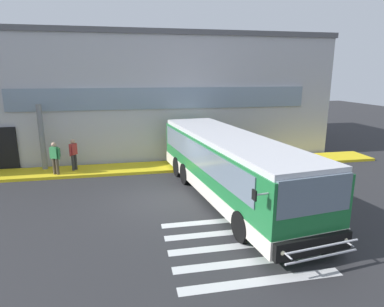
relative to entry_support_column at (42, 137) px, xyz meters
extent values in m
cube|color=#2B2B2D|center=(5.68, -5.40, -1.90)|extent=(80.00, 90.00, 0.02)
cube|color=silver|center=(7.68, -11.40, -1.89)|extent=(4.40, 0.36, 0.01)
cube|color=silver|center=(7.68, -10.50, -1.89)|extent=(4.40, 0.36, 0.01)
cube|color=silver|center=(7.68, -9.60, -1.89)|extent=(4.40, 0.36, 0.01)
cube|color=silver|center=(7.68, -8.70, -1.89)|extent=(4.40, 0.36, 0.01)
cube|color=silver|center=(7.68, -7.80, -1.89)|extent=(4.40, 0.36, 0.01)
cube|color=#B7B7BC|center=(5.68, 6.60, 1.75)|extent=(22.99, 12.00, 7.27)
cube|color=#56565B|center=(5.68, 6.60, 5.53)|extent=(23.19, 12.20, 0.30)
cube|color=black|center=(-2.32, 0.55, -0.69)|extent=(1.80, 0.16, 2.40)
cube|color=gray|center=(6.68, 0.56, 1.91)|extent=(16.99, 0.10, 1.20)
cube|color=yellow|center=(5.68, -0.60, -1.82)|extent=(26.99, 2.00, 0.15)
cylinder|color=slate|center=(0.00, 0.00, 0.00)|extent=(0.28, 0.28, 3.48)
cube|color=#1E7238|center=(8.57, -5.55, -0.47)|extent=(3.92, 11.10, 2.15)
cube|color=silver|center=(8.57, -5.55, -1.27)|extent=(3.97, 11.14, 0.55)
cube|color=silver|center=(8.57, -5.55, 0.71)|extent=(3.80, 10.89, 0.20)
cube|color=slate|center=(9.26, -10.89, 0.13)|extent=(2.35, 0.42, 1.05)
cube|color=slate|center=(9.82, -5.09, 0.03)|extent=(1.28, 9.59, 0.95)
cube|color=slate|center=(7.25, -5.42, 0.03)|extent=(1.28, 9.59, 0.95)
cube|color=black|center=(9.26, -10.89, 0.49)|extent=(2.15, 0.38, 0.28)
cube|color=black|center=(9.28, -11.02, -1.26)|extent=(2.46, 0.51, 0.52)
sphere|color=beige|center=(10.30, -10.93, -1.24)|extent=(0.18, 0.18, 0.18)
sphere|color=beige|center=(8.27, -11.19, -1.24)|extent=(0.18, 0.18, 0.18)
cylinder|color=#B7B7BF|center=(7.75, -10.88, 0.28)|extent=(0.40, 0.10, 0.05)
cube|color=black|center=(7.55, -10.91, 0.28)|extent=(0.07, 0.20, 0.28)
cylinder|color=black|center=(10.20, -9.00, -1.39)|extent=(0.43, 1.03, 1.00)
cylinder|color=black|center=(7.87, -9.30, -1.39)|extent=(0.43, 1.03, 1.00)
cylinder|color=black|center=(9.45, -3.19, -1.39)|extent=(0.43, 1.03, 1.00)
cylinder|color=black|center=(7.12, -3.49, -1.39)|extent=(0.43, 1.03, 1.00)
cylinder|color=black|center=(9.28, -1.90, -1.39)|extent=(0.43, 1.03, 1.00)
cylinder|color=black|center=(6.95, -2.20, -1.39)|extent=(0.43, 1.03, 1.00)
cylinder|color=#B7B7BF|center=(9.33, -11.39, -1.39)|extent=(2.24, 0.35, 0.06)
cylinder|color=#B7B7BF|center=(9.33, -11.39, -1.09)|extent=(2.24, 0.35, 0.06)
cylinder|color=#B7B7BF|center=(10.27, -11.06, -1.24)|extent=(0.11, 0.50, 0.05)
cylinder|color=#B7B7BF|center=(8.33, -11.31, -1.24)|extent=(0.11, 0.50, 0.05)
cylinder|color=#4C4233|center=(0.89, -1.23, -1.32)|extent=(0.15, 0.15, 0.85)
cylinder|color=#4C4233|center=(0.71, -1.14, -1.32)|extent=(0.15, 0.15, 0.85)
cube|color=#338C4C|center=(0.80, -1.18, -0.60)|extent=(0.44, 0.37, 0.58)
sphere|color=tan|center=(0.80, -1.18, -0.18)|extent=(0.23, 0.23, 0.23)
cylinder|color=#338C4C|center=(1.02, -1.30, -0.65)|extent=(0.09, 0.09, 0.55)
cylinder|color=#338C4C|center=(0.58, -1.07, -0.65)|extent=(0.09, 0.09, 0.55)
cube|color=#26663F|center=(0.88, -1.03, -0.62)|extent=(0.35, 0.30, 0.44)
cylinder|color=#2D2D33|center=(1.66, -0.45, -1.32)|extent=(0.15, 0.15, 0.85)
cylinder|color=#2D2D33|center=(1.56, -0.62, -1.32)|extent=(0.15, 0.15, 0.85)
cube|color=#B23333|center=(1.61, -0.54, -0.60)|extent=(0.39, 0.44, 0.58)
sphere|color=tan|center=(1.61, -0.54, -0.18)|extent=(0.23, 0.23, 0.23)
cylinder|color=#B23333|center=(1.74, -0.32, -0.65)|extent=(0.09, 0.09, 0.55)
cylinder|color=#B23333|center=(1.48, -0.75, -0.65)|extent=(0.09, 0.09, 0.55)
cylinder|color=yellow|center=(6.96, -1.80, -1.44)|extent=(0.18, 0.18, 0.90)
camera|label=1|loc=(4.48, -18.23, 3.28)|focal=30.54mm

